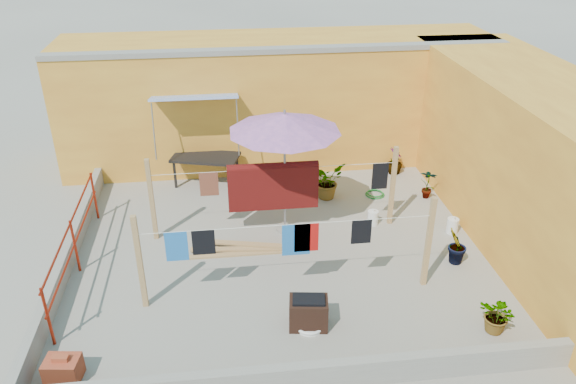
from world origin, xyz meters
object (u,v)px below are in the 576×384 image
object	(u,v)px
outdoor_table	(206,159)
water_jug_a	(373,218)
patio_umbrella	(285,123)
white_basin	(310,325)
plant_back_a	(327,181)
water_jug_b	(452,226)
brazier	(308,312)
green_hose	(375,194)
brick_stack	(63,369)

from	to	relation	value
outdoor_table	water_jug_a	xyz separation A→B (m)	(3.57, -2.41, -0.51)
patio_umbrella	outdoor_table	distance (m)	3.41
white_basin	plant_back_a	world-z (taller)	plant_back_a
white_basin	water_jug_a	distance (m)	3.64
patio_umbrella	water_jug_b	world-z (taller)	patio_umbrella
brazier	white_basin	xyz separation A→B (m)	(0.01, -0.05, -0.23)
green_hose	brick_stack	bearing A→B (deg)	-140.00
brazier	green_hose	bearing A→B (deg)	62.24
brick_stack	white_basin	world-z (taller)	brick_stack
patio_umbrella	green_hose	distance (m)	3.58
brazier	green_hose	distance (m)	4.94
outdoor_table	water_jug_b	bearing A→B (deg)	-29.81
patio_umbrella	plant_back_a	xyz separation A→B (m)	(1.15, 1.36, -1.99)
outdoor_table	brazier	xyz separation A→B (m)	(1.68, -5.47, -0.40)
brick_stack	water_jug_a	size ratio (longest dim) A/B	1.50
patio_umbrella	water_jug_b	xyz separation A→B (m)	(3.50, -0.54, -2.25)
patio_umbrella	brazier	xyz separation A→B (m)	(0.02, -3.06, -2.14)
patio_umbrella	water_jug_a	distance (m)	2.96
green_hose	outdoor_table	bearing A→B (deg)	164.46
water_jug_a	water_jug_b	distance (m)	1.67
water_jug_b	green_hose	bearing A→B (deg)	122.49
outdoor_table	white_basin	size ratio (longest dim) A/B	3.53
white_basin	water_jug_b	distance (m)	4.31
brick_stack	green_hose	world-z (taller)	brick_stack
outdoor_table	water_jug_b	world-z (taller)	outdoor_table
brick_stack	patio_umbrella	bearing A→B (deg)	45.33
white_basin	water_jug_b	size ratio (longest dim) A/B	1.30
brick_stack	water_jug_a	world-z (taller)	brick_stack
brazier	water_jug_b	size ratio (longest dim) A/B	1.79
water_jug_b	brazier	bearing A→B (deg)	-144.07
brazier	patio_umbrella	bearing A→B (deg)	90.45
outdoor_table	water_jug_a	size ratio (longest dim) A/B	4.80
brazier	outdoor_table	bearing A→B (deg)	107.08
brick_stack	plant_back_a	world-z (taller)	plant_back_a
water_jug_a	plant_back_a	world-z (taller)	plant_back_a
brick_stack	outdoor_table	bearing A→B (deg)	71.52
outdoor_table	brick_stack	world-z (taller)	outdoor_table
water_jug_b	outdoor_table	bearing A→B (deg)	150.19
brick_stack	water_jug_b	world-z (taller)	brick_stack
brick_stack	brazier	bearing A→B (deg)	10.69
water_jug_b	plant_back_a	bearing A→B (deg)	140.90
water_jug_b	plant_back_a	distance (m)	3.03
outdoor_table	water_jug_a	bearing A→B (deg)	-33.94
patio_umbrella	green_hose	world-z (taller)	patio_umbrella
white_basin	water_jug_b	bearing A→B (deg)	36.55
water_jug_a	green_hose	world-z (taller)	water_jug_a
brick_stack	plant_back_a	xyz separation A→B (m)	(4.87, 5.13, 0.24)
green_hose	plant_back_a	size ratio (longest dim) A/B	0.54
outdoor_table	green_hose	size ratio (longest dim) A/B	3.81
patio_umbrella	water_jug_a	size ratio (longest dim) A/B	7.38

